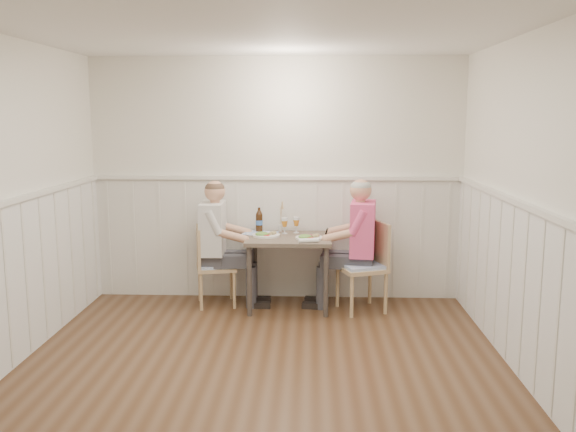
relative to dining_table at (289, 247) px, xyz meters
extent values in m
plane|color=#4B2E1A|center=(-0.15, -1.84, -0.64)|extent=(4.50, 4.50, 0.00)
cube|color=white|center=(-0.15, 0.41, 0.66)|extent=(4.00, 0.04, 2.60)
cube|color=white|center=(-0.15, -4.09, 0.66)|extent=(4.00, 0.04, 2.60)
cube|color=white|center=(1.85, -1.84, 0.66)|extent=(0.04, 4.50, 2.60)
cube|color=white|center=(-0.15, -1.84, 1.95)|extent=(4.00, 4.50, 0.02)
cube|color=beige|center=(-0.15, 0.39, 0.01)|extent=(3.98, 0.03, 1.30)
cube|color=beige|center=(1.84, -1.84, 0.01)|extent=(0.03, 4.48, 1.30)
cube|color=silver|center=(-0.15, 0.38, 0.68)|extent=(3.98, 0.06, 0.04)
cube|color=silver|center=(1.82, -1.84, 0.68)|extent=(0.06, 4.48, 0.04)
cube|color=#4E4136|center=(0.00, 0.00, 0.09)|extent=(0.86, 0.70, 0.04)
cylinder|color=#3F3833|center=(-0.38, -0.30, -0.29)|extent=(0.05, 0.05, 0.71)
cylinder|color=#3F3833|center=(-0.38, 0.30, -0.29)|extent=(0.05, 0.05, 0.71)
cylinder|color=#3F3833|center=(0.38, -0.30, -0.29)|extent=(0.05, 0.05, 0.71)
cylinder|color=#3F3833|center=(0.38, 0.30, -0.29)|extent=(0.05, 0.05, 0.71)
cube|color=tan|center=(0.75, -0.08, -0.20)|extent=(0.55, 0.55, 0.04)
cube|color=#577CC7|center=(0.75, -0.08, -0.17)|extent=(0.50, 0.50, 0.03)
cube|color=tan|center=(0.93, -0.01, 0.05)|extent=(0.18, 0.42, 0.45)
cylinder|color=tan|center=(0.98, -0.19, -0.43)|extent=(0.04, 0.04, 0.42)
cylinder|color=tan|center=(0.64, -0.31, -0.43)|extent=(0.04, 0.04, 0.42)
cylinder|color=tan|center=(0.86, 0.16, -0.43)|extent=(0.04, 0.04, 0.42)
cylinder|color=tan|center=(0.51, 0.03, -0.43)|extent=(0.04, 0.04, 0.42)
cube|color=tan|center=(-0.76, 0.06, -0.24)|extent=(0.47, 0.47, 0.04)
cube|color=#577CC7|center=(-0.76, 0.06, -0.20)|extent=(0.43, 0.43, 0.03)
cube|color=tan|center=(-0.94, 0.02, -0.01)|extent=(0.11, 0.39, 0.42)
cylinder|color=tan|center=(-0.97, 0.19, -0.45)|extent=(0.03, 0.03, 0.39)
cylinder|color=tan|center=(-0.64, 0.26, -0.45)|extent=(0.03, 0.03, 0.39)
cylinder|color=tan|center=(-0.89, -0.15, -0.45)|extent=(0.03, 0.03, 0.39)
cylinder|color=tan|center=(-0.56, -0.07, -0.45)|extent=(0.03, 0.03, 0.39)
cube|color=#3F3F47|center=(0.74, 0.00, -0.42)|extent=(0.49, 0.45, 0.45)
cube|color=#3F3F47|center=(0.54, 0.03, -0.14)|extent=(0.46, 0.41, 0.13)
cube|color=#FD53A9|center=(0.74, 0.00, 0.20)|extent=(0.29, 0.47, 0.55)
sphere|color=tan|center=(0.74, 0.00, 0.59)|extent=(0.22, 0.22, 0.22)
sphere|color=#A5A5A0|center=(0.74, 0.00, 0.62)|extent=(0.21, 0.21, 0.21)
cube|color=black|center=(0.38, 0.05, 0.20)|extent=(0.02, 0.07, 0.13)
cube|color=#3F3F47|center=(-0.77, 0.05, -0.42)|extent=(0.44, 0.40, 0.44)
cube|color=#3F3F47|center=(-0.58, 0.05, -0.15)|extent=(0.42, 0.36, 0.13)
cube|color=silver|center=(-0.77, 0.05, 0.18)|extent=(0.24, 0.44, 0.54)
sphere|color=tan|center=(-0.77, 0.05, 0.57)|extent=(0.22, 0.22, 0.22)
sphere|color=#4C3828|center=(-0.77, 0.05, 0.60)|extent=(0.21, 0.21, 0.21)
cylinder|color=white|center=(0.21, -0.09, 0.11)|extent=(0.28, 0.28, 0.02)
ellipsoid|color=#3F722D|center=(0.17, -0.12, 0.15)|extent=(0.14, 0.11, 0.05)
sphere|color=tan|center=(0.27, -0.08, 0.14)|extent=(0.04, 0.04, 0.04)
cube|color=brown|center=(0.23, -0.03, 0.13)|extent=(0.08, 0.05, 0.01)
cylinder|color=white|center=(0.29, -0.03, 0.14)|extent=(0.06, 0.06, 0.03)
cylinder|color=white|center=(-0.23, 0.03, 0.11)|extent=(0.28, 0.28, 0.02)
ellipsoid|color=#3F722D|center=(-0.28, 0.00, 0.15)|extent=(0.14, 0.12, 0.05)
sphere|color=tan|center=(-0.17, 0.04, 0.14)|extent=(0.04, 0.04, 0.04)
cylinder|color=silver|center=(0.07, 0.22, 0.11)|extent=(0.06, 0.06, 0.01)
cylinder|color=silver|center=(0.07, 0.22, 0.15)|extent=(0.01, 0.01, 0.08)
cone|color=orange|center=(0.07, 0.22, 0.21)|extent=(0.07, 0.07, 0.07)
cylinder|color=silver|center=(0.07, 0.22, 0.26)|extent=(0.07, 0.07, 0.03)
cylinder|color=silver|center=(-0.05, 0.17, 0.11)|extent=(0.06, 0.06, 0.01)
cylinder|color=silver|center=(-0.05, 0.17, 0.15)|extent=(0.01, 0.01, 0.07)
cone|color=orange|center=(-0.05, 0.17, 0.21)|extent=(0.07, 0.07, 0.07)
cylinder|color=silver|center=(-0.05, 0.17, 0.26)|extent=(0.07, 0.07, 0.03)
cylinder|color=#311C0C|center=(-0.33, 0.26, 0.20)|extent=(0.07, 0.07, 0.19)
cone|color=#311C0C|center=(-0.33, 0.26, 0.32)|extent=(0.07, 0.07, 0.04)
cylinder|color=#311C0C|center=(-0.33, 0.26, 0.35)|extent=(0.03, 0.03, 0.03)
cylinder|color=#3A6BB9|center=(-0.33, 0.26, 0.21)|extent=(0.07, 0.07, 0.05)
cylinder|color=white|center=(0.20, -0.28, 0.13)|extent=(0.20, 0.09, 0.04)
cylinder|color=silver|center=(-0.10, 0.29, 0.14)|extent=(0.04, 0.04, 0.07)
cylinder|color=tan|center=(-0.10, 0.29, 0.27)|extent=(0.02, 0.02, 0.23)
cone|color=tan|center=(-0.10, 0.29, 0.41)|extent=(0.03, 0.03, 0.08)
cube|color=#577CC7|center=(-0.31, 0.17, 0.11)|extent=(0.40, 0.35, 0.01)
camera|label=1|loc=(0.23, -6.13, 1.34)|focal=38.00mm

